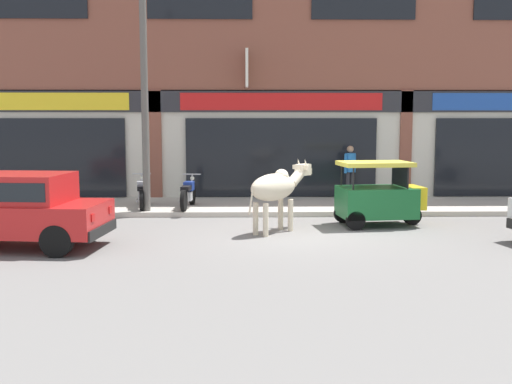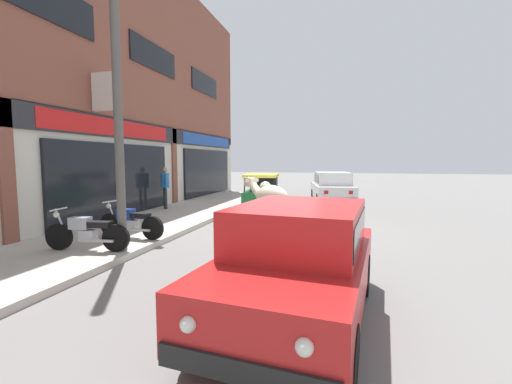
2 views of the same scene
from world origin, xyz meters
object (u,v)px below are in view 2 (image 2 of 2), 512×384
car_1 (332,186)px  motorcycle_1 (131,222)px  car_0 (299,256)px  motorcycle_0 (87,232)px  auto_rickshaw (262,198)px  cow (269,196)px  pedestrian (165,183)px  utility_pole (118,102)px

car_1 → motorcycle_1: car_1 is taller
car_0 → motorcycle_0: (1.66, 4.62, -0.29)m
motorcycle_1 → auto_rickshaw: bearing=-24.2°
cow → pedestrian: bearing=62.2°
cow → car_1: bearing=-12.7°
auto_rickshaw → car_1: bearing=-29.3°
auto_rickshaw → pedestrian: pedestrian is taller
car_0 → auto_rickshaw: (7.63, 2.35, -0.15)m
pedestrian → utility_pole: (-5.71, -2.25, 2.06)m
auto_rickshaw → motorcycle_0: 6.39m
auto_rickshaw → utility_pole: utility_pole is taller
motorcycle_0 → utility_pole: utility_pole is taller
pedestrian → cow: bearing=-117.8°
auto_rickshaw → motorcycle_1: auto_rickshaw is taller
car_0 → utility_pole: (1.90, 3.94, 2.36)m
cow → pedestrian: (2.46, 4.66, 0.11)m
car_1 → pedestrian: (-4.10, 6.13, 0.30)m
cow → car_1: 6.72m
car_0 → pedestrian: pedestrian is taller
cow → utility_pole: bearing=143.5°
motorcycle_1 → utility_pole: bearing=-153.2°
motorcycle_0 → pedestrian: pedestrian is taller
car_0 → utility_pole: size_ratio=0.61×
car_0 → auto_rickshaw: 7.99m
car_1 → cow: bearing=167.3°
car_1 → pedestrian: size_ratio=2.38×
car_1 → car_0: bearing=-179.7°
motorcycle_1 → utility_pole: utility_pole is taller
car_0 → utility_pole: bearing=64.3°
motorcycle_1 → pedestrian: size_ratio=1.13×
car_1 → auto_rickshaw: bearing=150.7°
cow → auto_rickshaw: size_ratio=0.85×
car_1 → auto_rickshaw: auto_rickshaw is taller
cow → car_1: size_ratio=0.46×
auto_rickshaw → utility_pole: size_ratio=0.34×
pedestrian → motorcycle_0: bearing=-165.1°
cow → motorcycle_1: (-2.22, 2.93, -0.49)m
cow → car_0: size_ratio=0.46×
car_1 → motorcycle_0: bearing=155.6°
motorcycle_0 → motorcycle_1: same height
motorcycle_0 → motorcycle_1: size_ratio=1.00×
car_0 → utility_pole: utility_pole is taller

